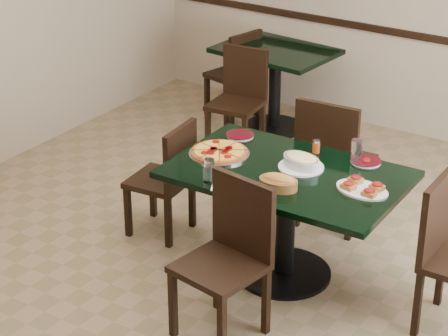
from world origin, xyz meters
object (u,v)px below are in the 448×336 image
Objects in this scene: pepperoni_pizza at (219,152)px; chair_near at (230,250)px; back_chair_near at (240,94)px; chair_far at (332,156)px; back_chair_left at (238,70)px; bruschetta_platter at (362,187)px; back_table at (275,73)px; main_table at (286,197)px; chair_left at (169,175)px; lasagna_casserole at (301,161)px; bread_basket at (278,182)px.

chair_near is at bearing -52.02° from pepperoni_pizza.
chair_far is at bearing -38.93° from back_chair_near.
chair_far is 1.18× the size of back_chair_left.
pepperoni_pizza is 1.07× the size of bruschetta_platter.
back_chair_near is at bearing -90.00° from back_table.
main_table is 1.75× the size of chair_left.
back_chair_left is at bearing 119.83° from pepperoni_pizza.
chair_left reaches higher than back_chair_left.
lasagna_casserole is at bearing -51.07° from back_table.
back_chair_left is 2.49m from pepperoni_pizza.
back_table is at bearing 137.69° from lasagna_casserole.
back_chair_near is at bearing 118.21° from pepperoni_pizza.
back_chair_near reaches higher than main_table.
main_table and back_table have the same top height.
chair_far is 1.14m from chair_left.
bruschetta_platter is at bearing 59.53° from back_chair_left.
back_chair_near is at bearing -36.43° from chair_far.
chair_near is (0.08, -1.41, -0.02)m from chair_far.
pepperoni_pizza is at bearing -169.08° from bruschetta_platter.
bread_basket is at bearing -57.95° from back_chair_near.
main_table is 3.70× the size of pepperoni_pizza.
back_table is 2.69m from bread_basket.
chair_near is 2.58× the size of bruschetta_platter.
chair_left is 1.05m from lasagna_casserole.
lasagna_casserole is 0.46m from bruschetta_platter.
pepperoni_pizza reaches higher than back_table.
chair_left reaches higher than pepperoni_pizza.
bruschetta_platter is at bearing -46.26° from back_chair_near.
lasagna_casserole is at bearing 85.29° from bread_basket.
back_table is 2.84× the size of bruschetta_platter.
chair_left is 2.28× the size of bruschetta_platter.
chair_far is 1.52m from back_chair_near.
bread_basket is at bearing 92.05° from chair_near.
chair_near is 3.66× the size of bread_basket.
back_chair_near is (-1.36, 2.24, -0.05)m from chair_near.
back_chair_near is 2.30m from bread_basket.
back_chair_near is 2.05m from lasagna_casserole.
chair_far reaches higher than chair_near.
back_chair_near is 0.67m from back_chair_left.
back_chair_near reaches higher than chair_left.
back_chair_left is at bearing -43.43° from chair_far.
back_table is at bearing 124.22° from chair_near.
back_chair_left is (-1.74, 2.79, -0.07)m from chair_near.
lasagna_casserole reaches higher than pepperoni_pizza.
bread_basket is (0.13, -0.97, 0.24)m from chair_far.
lasagna_casserole is at bearing 95.70° from chair_far.
bruschetta_platter is (1.80, -2.06, 0.25)m from back_table.
bruschetta_platter is (0.45, -0.08, -0.02)m from lasagna_casserole.
back_table is 1.06× the size of chair_far.
main_table is 1.75× the size of back_chair_left.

